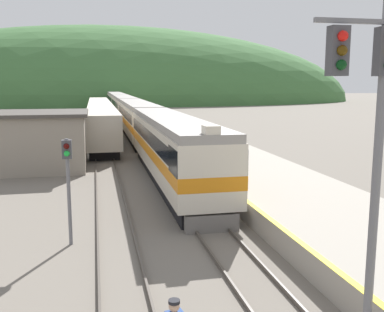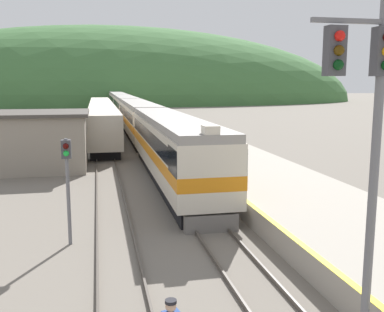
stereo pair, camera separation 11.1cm
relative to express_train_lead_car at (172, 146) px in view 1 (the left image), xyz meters
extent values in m
cube|color=#4C443D|center=(-0.72, 47.29, -2.18)|extent=(0.08, 180.00, 0.16)
cube|color=#4C443D|center=(0.72, 47.29, -2.18)|extent=(0.08, 180.00, 0.16)
cube|color=#4C443D|center=(-4.74, 47.29, -2.18)|extent=(0.08, 180.00, 0.16)
cube|color=#4C443D|center=(-3.30, 47.29, -2.18)|extent=(0.08, 180.00, 0.16)
cube|color=#9E9689|center=(5.02, 27.29, -1.78)|extent=(6.46, 140.00, 0.96)
cube|color=yellow|center=(1.91, 27.29, -1.30)|extent=(0.24, 140.00, 0.01)
ellipsoid|color=#3D6B38|center=(0.00, 124.48, -2.26)|extent=(168.27, 75.72, 48.88)
cube|color=gray|center=(-9.13, 6.42, -0.29)|extent=(7.38, 6.65, 3.94)
cube|color=#47423D|center=(-9.13, 6.42, 1.80)|extent=(7.88, 7.15, 0.24)
cube|color=black|center=(0.00, 0.23, -1.84)|extent=(2.44, 19.86, 0.85)
cube|color=beige|center=(0.00, 0.23, 0.03)|extent=(2.98, 21.12, 2.89)
cube|color=orange|center=(0.00, 0.23, -0.20)|extent=(3.01, 21.14, 0.64)
cube|color=black|center=(0.00, 0.23, 0.67)|extent=(3.01, 19.86, 0.87)
cube|color=gray|center=(0.00, 0.23, 1.68)|extent=(2.80, 21.12, 0.40)
cube|color=black|center=(0.00, -9.20, 0.67)|extent=(3.02, 2.20, 1.16)
cube|color=beige|center=(0.00, -9.88, 2.06)|extent=(0.64, 0.80, 0.36)
cube|color=slate|center=(0.00, -10.13, -1.88)|extent=(2.33, 0.40, 0.77)
cube|color=black|center=(0.00, 23.05, -1.84)|extent=(2.44, 21.35, 0.85)
cube|color=beige|center=(0.00, 23.05, 0.03)|extent=(2.98, 22.71, 2.89)
cube|color=orange|center=(0.00, 23.05, -0.20)|extent=(3.01, 22.73, 0.64)
cube|color=black|center=(0.00, 23.05, 0.67)|extent=(3.01, 21.35, 0.87)
cube|color=gray|center=(0.00, 23.05, 1.68)|extent=(2.80, 22.71, 0.40)
cube|color=black|center=(0.00, 46.67, -1.84)|extent=(2.44, 21.35, 0.85)
cube|color=beige|center=(0.00, 46.67, 0.03)|extent=(2.98, 22.71, 2.89)
cube|color=orange|center=(0.00, 46.67, -0.20)|extent=(3.01, 22.73, 0.64)
cube|color=black|center=(0.00, 46.67, 0.67)|extent=(3.01, 21.35, 0.87)
cube|color=gray|center=(0.00, 46.67, 1.68)|extent=(2.80, 22.71, 0.40)
cube|color=black|center=(0.00, 70.28, -1.84)|extent=(2.44, 21.35, 0.85)
cube|color=beige|center=(0.00, 70.28, 0.03)|extent=(2.98, 22.71, 2.89)
cube|color=orange|center=(0.00, 70.28, -0.20)|extent=(3.01, 22.73, 0.64)
cube|color=black|center=(0.00, 70.28, 0.67)|extent=(3.01, 21.35, 0.87)
cube|color=gray|center=(0.00, 70.28, 1.68)|extent=(2.80, 22.71, 0.40)
cube|color=black|center=(0.00, 93.89, -1.84)|extent=(2.44, 21.35, 0.85)
cube|color=beige|center=(0.00, 93.89, 0.03)|extent=(2.98, 22.71, 2.89)
cube|color=orange|center=(0.00, 93.89, -0.20)|extent=(3.01, 22.73, 0.64)
cube|color=black|center=(0.00, 93.89, 0.67)|extent=(3.01, 21.35, 0.87)
cube|color=gray|center=(0.00, 93.89, 1.68)|extent=(2.80, 22.71, 0.40)
cube|color=black|center=(-4.02, 30.83, -1.86)|extent=(2.46, 44.05, 0.80)
cube|color=beige|center=(-4.02, 30.83, -0.01)|extent=(2.90, 45.88, 2.92)
cylinder|color=slate|center=(1.37, -19.16, 1.93)|extent=(0.20, 0.20, 8.39)
cube|color=#424247|center=(0.27, -19.16, 4.62)|extent=(0.40, 0.28, 1.02)
sphere|color=red|center=(0.27, -19.33, 4.91)|extent=(0.22, 0.22, 0.22)
sphere|color=#412C05|center=(0.27, -19.33, 4.62)|extent=(0.22, 0.22, 0.22)
sphere|color=black|center=(0.27, -19.33, 4.33)|extent=(0.22, 0.22, 0.22)
cylinder|color=slate|center=(-5.77, -10.42, -0.18)|extent=(0.14, 0.14, 4.17)
cube|color=#424247|center=(-5.77, -10.42, 1.50)|extent=(0.36, 0.28, 0.71)
sphere|color=#3C0504|center=(-5.77, -10.60, 1.63)|extent=(0.22, 0.22, 0.22)
sphere|color=green|center=(-5.77, -10.60, 1.36)|extent=(0.22, 0.22, 0.22)
sphere|color=tan|center=(-3.21, -19.24, -0.61)|extent=(0.23, 0.23, 0.23)
cylinder|color=black|center=(-3.21, -19.24, -0.51)|extent=(0.25, 0.25, 0.07)
camera|label=1|loc=(-4.69, -27.81, 3.97)|focal=42.00mm
camera|label=2|loc=(-4.58, -27.83, 3.97)|focal=42.00mm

